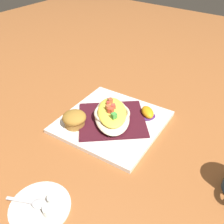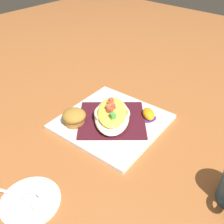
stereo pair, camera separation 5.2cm
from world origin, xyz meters
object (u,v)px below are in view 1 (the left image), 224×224
Objects in this scene: gratin_dish at (112,114)px; muffin at (74,119)px; square_plate at (112,122)px; creamer_cup_0 at (48,210)px; creamer_saucer at (40,206)px; creamer_cup_1 at (53,199)px; orange_garnish at (148,113)px; spoon at (37,203)px.

muffin is (-0.08, 0.07, -0.00)m from gratin_dish.
creamer_cup_0 reaches higher than square_plate.
creamer_cup_1 reaches higher than creamer_saucer.
creamer_saucer is 5.37× the size of creamer_cup_1.
orange_garnish is 2.81× the size of creamer_cup_1.
creamer_saucer is at bearing -153.02° from muffin.
gratin_dish is 0.33m from creamer_cup_0.
orange_garnish is 2.81× the size of creamer_cup_0.
square_plate is 11.64× the size of creamer_cup_1.
spoon is at bearing 175.77° from orange_garnish.
gratin_dish reaches higher than creamer_saucer.
muffin is 2.82× the size of creamer_cup_1.
spoon is at bearing -172.33° from gratin_dish.
creamer_cup_0 is at bearing -154.31° from creamer_cup_1.
orange_garnish is 0.52× the size of creamer_saucer.
muffin reaches higher than creamer_saucer.
creamer_cup_0 is at bearing -166.34° from gratin_dish.
gratin_dish is 0.32m from spoon.
creamer_saucer is 0.03m from creamer_cup_1.
creamer_cup_1 is (-0.21, -0.14, -0.02)m from muffin.
gratin_dish is 3.02× the size of orange_garnish.
creamer_cup_1 reaches higher than spoon.
gratin_dish reaches higher than square_plate.
creamer_saucer is 5.37× the size of creamer_cup_0.
orange_garnish is at bearing -41.34° from muffin.
creamer_saucer is at bearing -171.39° from square_plate.
square_plate is 4.13× the size of muffin.
orange_garnish reaches higher than square_plate.
square_plate is at bearing -40.87° from muffin.
square_plate is 11.64× the size of creamer_cup_0.
creamer_cup_0 and creamer_cup_1 have the same top height.
creamer_cup_0 is (-0.23, -0.15, -0.02)m from muffin.
creamer_cup_1 is at bearing 25.69° from creamer_cup_0.
spoon is (-0.40, 0.03, -0.01)m from orange_garnish.
creamer_saucer is 0.01m from spoon.
creamer_saucer is (-0.32, -0.05, -0.00)m from square_plate.
muffin is (-0.08, 0.07, 0.03)m from square_plate.
creamer_cup_0 is (-0.40, -0.00, -0.01)m from orange_garnish.
square_plate is 1.37× the size of gratin_dish.
spoon is 3.64× the size of creamer_cup_0.
gratin_dish is 8.48× the size of creamer_cup_0.
gratin_dish is at bearing 13.66° from creamer_cup_0.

